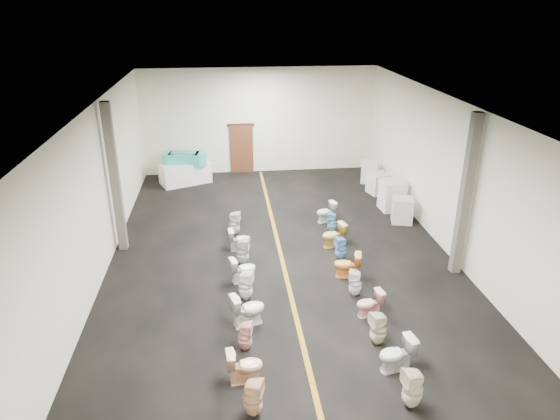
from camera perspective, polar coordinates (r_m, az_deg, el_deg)
The scene contains 36 objects.
floor at distance 15.01m, azimuth 0.10°, elevation -5.15°, with size 16.00×16.00×0.00m, color black.
ceiling at distance 13.49m, azimuth 0.11°, elevation 11.97°, with size 16.00×16.00×0.00m, color black.
wall_back at distance 21.75m, azimuth -2.37°, elevation 10.12°, with size 10.00×10.00×0.00m, color #E8E6C6.
wall_front at distance 7.22m, azimuth 7.87°, elevation -19.19°, with size 10.00×10.00×0.00m, color #E8E6C6.
wall_left at distance 14.43m, azimuth -20.04°, elevation 2.00°, with size 16.00×16.00×0.00m, color #E8E6C6.
wall_right at distance 15.45m, azimuth 18.88°, elevation 3.51°, with size 16.00×16.00×0.00m, color #E8E6C6.
aisle_stripe at distance 15.01m, azimuth 0.10°, elevation -5.14°, with size 0.12×15.60×0.01m, color #8F6314.
back_door at distance 21.95m, azimuth -4.40°, elevation 6.96°, with size 1.00×0.10×2.10m, color #562D19.
door_frame at distance 21.69m, azimuth -4.49°, elevation 9.68°, with size 1.15×0.08×0.10m, color #331C11.
column_left at distance 15.29m, azimuth -18.36°, elevation 3.38°, with size 0.25×0.25×4.50m, color #59544C.
column_right at distance 14.09m, azimuth 20.43°, elevation 1.44°, with size 0.25×0.25×4.50m, color #59544C.
display_table at distance 21.06m, azimuth -10.78°, elevation 4.18°, with size 1.98×0.99×0.88m, color white.
bathtub at distance 20.87m, azimuth -10.90°, elevation 5.82°, with size 1.85×0.81×0.55m.
appliance_crate_a at distance 17.52m, azimuth 13.80°, elevation -0.02°, with size 0.67×0.67×0.86m, color beige.
appliance_crate_b at distance 18.45m, azimuth 12.69°, elevation 1.66°, with size 0.80×0.80×1.10m, color silver.
appliance_crate_c at distance 19.98m, azimuth 11.16°, elevation 3.01°, with size 0.71×0.71×0.81m, color silver.
appliance_crate_d at distance 21.13m, azimuth 10.15°, elevation 4.31°, with size 0.62×0.62×0.89m, color white.
toilet_left_1 at distance 9.68m, azimuth -3.12°, elevation -20.65°, with size 0.36×0.37×0.79m, color #EEBA8F.
toilet_left_2 at distance 10.38m, azimuth -4.06°, elevation -17.34°, with size 0.41×0.72×0.74m, color #FDBC90.
toilet_left_3 at distance 11.15m, azimuth -4.03°, elevation -14.18°, with size 0.31×0.32×0.70m, color #EAA7A4.
toilet_left_4 at distance 11.87m, azimuth -3.72°, elevation -11.23°, with size 0.46×0.81×0.82m, color silver.
toilet_left_5 at distance 12.76m, azimuth -3.97°, elevation -8.59°, with size 0.36×0.37×0.81m, color white.
toilet_left_6 at distance 13.56m, azimuth -4.26°, elevation -6.76°, with size 0.40×0.71×0.72m, color white.
toilet_left_7 at distance 14.37m, azimuth -4.30°, elevation -4.75°, with size 0.37×0.37×0.81m, color silver.
toilet_left_8 at distance 15.21m, azimuth -4.65°, elevation -3.38°, with size 0.38×0.67×0.69m, color silver.
toilet_left_9 at distance 16.16m, azimuth -5.25°, elevation -1.53°, with size 0.36×0.37×0.80m, color silver.
toilet_right_0 at distance 10.11m, azimuth 14.92°, elevation -19.11°, with size 0.38×0.39×0.84m, color beige.
toilet_right_1 at distance 10.86m, azimuth 13.20°, elevation -15.77°, with size 0.43×0.75×0.77m, color silver.
toilet_right_2 at distance 11.45m, azimuth 11.17°, elevation -13.14°, with size 0.36×0.37×0.81m, color beige.
toilet_right_3 at distance 12.36m, azimuth 10.21°, elevation -10.48°, with size 0.37×0.65×0.66m, color #FAA9AA.
toilet_right_4 at distance 13.03m, azimuth 8.60°, elevation -8.29°, with size 0.33×0.34×0.74m, color white.
toilet_right_5 at distance 13.84m, azimuth 7.70°, elevation -6.24°, with size 0.41×0.73×0.74m, color #F3963C.
toilet_right_6 at distance 14.71m, azimuth 6.96°, elevation -4.35°, with size 0.33×0.34×0.73m, color #6EA5DE.
toilet_right_7 at distance 15.45m, azimuth 6.16°, elevation -2.87°, with size 0.42×0.74×0.75m, color gold.
toilet_right_8 at distance 16.40m, azimuth 5.98°, elevation -1.39°, with size 0.31×0.32×0.69m, color #65ABD9.
toilet_right_9 at distance 17.15m, azimuth 5.29°, elevation -0.22°, with size 0.39×0.69×0.70m, color silver.
Camera 1 is at (-1.53, -13.15, 7.07)m, focal length 32.00 mm.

